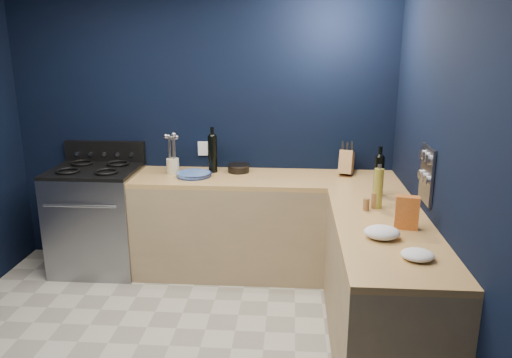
# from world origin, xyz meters

# --- Properties ---
(wall_back) EXTENTS (3.50, 0.02, 2.60)m
(wall_back) POSITION_xyz_m (0.00, 1.76, 1.30)
(wall_back) COLOR black
(wall_back) RESTS_ON ground
(wall_right) EXTENTS (0.02, 3.50, 2.60)m
(wall_right) POSITION_xyz_m (1.76, 0.00, 1.30)
(wall_right) COLOR black
(wall_right) RESTS_ON ground
(cab_back) EXTENTS (2.30, 0.63, 0.86)m
(cab_back) POSITION_xyz_m (0.60, 1.44, 0.43)
(cab_back) COLOR #A0835A
(cab_back) RESTS_ON floor
(top_back) EXTENTS (2.30, 0.63, 0.04)m
(top_back) POSITION_xyz_m (0.60, 1.44, 0.88)
(top_back) COLOR olive
(top_back) RESTS_ON cab_back
(cab_right) EXTENTS (0.63, 1.67, 0.86)m
(cab_right) POSITION_xyz_m (1.44, 0.29, 0.43)
(cab_right) COLOR #A0835A
(cab_right) RESTS_ON floor
(top_right) EXTENTS (0.63, 1.67, 0.04)m
(top_right) POSITION_xyz_m (1.44, 0.29, 0.88)
(top_right) COLOR olive
(top_right) RESTS_ON cab_right
(gas_range) EXTENTS (0.76, 0.66, 0.92)m
(gas_range) POSITION_xyz_m (-0.93, 1.42, 0.46)
(gas_range) COLOR gray
(gas_range) RESTS_ON floor
(oven_door) EXTENTS (0.59, 0.02, 0.42)m
(oven_door) POSITION_xyz_m (-0.93, 1.10, 0.45)
(oven_door) COLOR black
(oven_door) RESTS_ON gas_range
(cooktop) EXTENTS (0.76, 0.66, 0.03)m
(cooktop) POSITION_xyz_m (-0.93, 1.42, 0.94)
(cooktop) COLOR black
(cooktop) RESTS_ON gas_range
(backguard) EXTENTS (0.76, 0.06, 0.20)m
(backguard) POSITION_xyz_m (-0.93, 1.72, 1.04)
(backguard) COLOR black
(backguard) RESTS_ON gas_range
(spice_panel) EXTENTS (0.02, 0.28, 0.38)m
(spice_panel) POSITION_xyz_m (1.74, 0.55, 1.18)
(spice_panel) COLOR gray
(spice_panel) RESTS_ON wall_right
(wall_outlet) EXTENTS (0.09, 0.02, 0.13)m
(wall_outlet) POSITION_xyz_m (0.00, 1.74, 1.08)
(wall_outlet) COLOR white
(wall_outlet) RESTS_ON wall_back
(plate_stack) EXTENTS (0.39, 0.39, 0.04)m
(plate_stack) POSITION_xyz_m (-0.03, 1.40, 0.92)
(plate_stack) COLOR #365296
(plate_stack) RESTS_ON top_back
(ramekin) EXTENTS (0.10, 0.10, 0.03)m
(ramekin) POSITION_xyz_m (-0.27, 1.66, 0.92)
(ramekin) COLOR white
(ramekin) RESTS_ON top_back
(utensil_crock) EXTENTS (0.14, 0.14, 0.14)m
(utensil_crock) POSITION_xyz_m (-0.23, 1.48, 0.97)
(utensil_crock) COLOR beige
(utensil_crock) RESTS_ON top_back
(wine_bottle_back) EXTENTS (0.10, 0.10, 0.33)m
(wine_bottle_back) POSITION_xyz_m (0.12, 1.57, 1.07)
(wine_bottle_back) COLOR black
(wine_bottle_back) RESTS_ON top_back
(lemon_basket) EXTENTS (0.22, 0.22, 0.07)m
(lemon_basket) POSITION_xyz_m (0.35, 1.58, 0.94)
(lemon_basket) COLOR black
(lemon_basket) RESTS_ON top_back
(knife_block) EXTENTS (0.17, 0.26, 0.26)m
(knife_block) POSITION_xyz_m (1.31, 1.58, 1.00)
(knife_block) COLOR olive
(knife_block) RESTS_ON top_back
(wine_bottle_right) EXTENTS (0.09, 0.09, 0.30)m
(wine_bottle_right) POSITION_xyz_m (1.49, 0.96, 1.05)
(wine_bottle_right) COLOR black
(wine_bottle_right) RESTS_ON top_right
(oil_bottle) EXTENTS (0.09, 0.09, 0.29)m
(oil_bottle) POSITION_xyz_m (1.44, 0.66, 1.04)
(oil_bottle) COLOR olive
(oil_bottle) RESTS_ON top_right
(spice_jar_near) EXTENTS (0.06, 0.06, 0.11)m
(spice_jar_near) POSITION_xyz_m (1.42, 0.66, 0.96)
(spice_jar_near) COLOR olive
(spice_jar_near) RESTS_ON top_right
(spice_jar_far) EXTENTS (0.06, 0.06, 0.09)m
(spice_jar_far) POSITION_xyz_m (1.35, 0.60, 0.94)
(spice_jar_far) COLOR olive
(spice_jar_far) RESTS_ON top_right
(crouton_bag) EXTENTS (0.15, 0.09, 0.21)m
(crouton_bag) POSITION_xyz_m (1.55, 0.26, 1.01)
(crouton_bag) COLOR #A73017
(crouton_bag) RESTS_ON top_right
(towel_front) EXTENTS (0.25, 0.22, 0.08)m
(towel_front) POSITION_xyz_m (1.37, 0.08, 0.94)
(towel_front) COLOR white
(towel_front) RESTS_ON top_right
(towel_end) EXTENTS (0.18, 0.17, 0.05)m
(towel_end) POSITION_xyz_m (1.52, -0.21, 0.93)
(towel_end) COLOR white
(towel_end) RESTS_ON top_right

